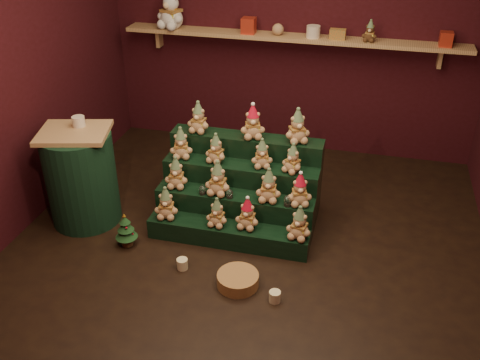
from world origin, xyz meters
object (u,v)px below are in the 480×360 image
(snow_globe_c, at_px, (288,201))
(wicker_basket, at_px, (238,280))
(side_table, at_px, (81,177))
(white_bear, at_px, (171,7))
(brown_bear, at_px, (370,31))
(snow_globe_a, at_px, (202,190))
(snow_globe_b, at_px, (230,194))
(riser_tier_front, at_px, (228,234))
(mug_left, at_px, (182,264))
(mini_christmas_tree, at_px, (126,230))
(mug_right, at_px, (275,296))

(snow_globe_c, relative_size, wicker_basket, 0.29)
(side_table, height_order, wicker_basket, side_table)
(white_bear, bearing_deg, brown_bear, 20.24)
(snow_globe_a, height_order, snow_globe_b, same)
(brown_bear, bearing_deg, snow_globe_c, -98.79)
(riser_tier_front, bearing_deg, white_bear, 121.12)
(snow_globe_a, bearing_deg, mug_left, -89.52)
(wicker_basket, xyz_separation_m, brown_bear, (0.74, 2.38, 1.37))
(mini_christmas_tree, height_order, brown_bear, brown_bear)
(riser_tier_front, relative_size, snow_globe_c, 14.70)
(snow_globe_a, xyz_separation_m, mug_left, (0.00, -0.58, -0.36))
(riser_tier_front, xyz_separation_m, mug_left, (-0.27, -0.42, -0.05))
(snow_globe_b, distance_m, mug_left, 0.72)
(riser_tier_front, relative_size, wicker_basket, 4.30)
(mug_right, bearing_deg, snow_globe_b, 125.81)
(riser_tier_front, height_order, side_table, side_table)
(snow_globe_a, xyz_separation_m, snow_globe_b, (0.24, 0.00, -0.00))
(mug_left, bearing_deg, mini_christmas_tree, 162.21)
(white_bear, bearing_deg, mini_christmas_tree, -61.77)
(brown_bear, bearing_deg, mug_right, -92.90)
(snow_globe_a, height_order, mug_left, snow_globe_a)
(mini_christmas_tree, xyz_separation_m, mug_right, (1.36, -0.37, -0.11))
(side_table, height_order, mug_right, side_table)
(side_table, xyz_separation_m, mug_right, (1.89, -0.66, -0.40))
(white_bear, bearing_deg, side_table, -77.05)
(mug_left, distance_m, brown_bear, 2.94)
(snow_globe_b, height_order, brown_bear, brown_bear)
(mini_christmas_tree, distance_m, mug_right, 1.42)
(snow_globe_b, xyz_separation_m, side_table, (-1.34, -0.11, 0.04))
(mug_left, relative_size, brown_bear, 0.43)
(wicker_basket, bearing_deg, snow_globe_a, 126.24)
(brown_bear, bearing_deg, snow_globe_b, -113.11)
(snow_globe_b, relative_size, side_table, 0.09)
(snow_globe_c, distance_m, white_bear, 2.61)
(mug_left, xyz_separation_m, wicker_basket, (0.49, -0.09, 0.01))
(riser_tier_front, xyz_separation_m, mini_christmas_tree, (-0.83, -0.24, 0.07))
(riser_tier_front, height_order, mug_left, riser_tier_front)
(snow_globe_a, relative_size, side_table, 0.09)
(side_table, relative_size, mug_left, 9.91)
(snow_globe_a, bearing_deg, mini_christmas_tree, -144.32)
(white_bear, distance_m, brown_bear, 2.09)
(riser_tier_front, bearing_deg, snow_globe_a, 149.51)
(wicker_basket, relative_size, brown_bear, 1.56)
(snow_globe_a, distance_m, mug_left, 0.68)
(snow_globe_c, bearing_deg, riser_tier_front, -161.55)
(snow_globe_b, height_order, snow_globe_c, snow_globe_c)
(mug_left, height_order, brown_bear, brown_bear)
(white_bear, relative_size, brown_bear, 2.19)
(mug_right, xyz_separation_m, white_bear, (-1.66, 2.48, 1.50))
(snow_globe_b, bearing_deg, wicker_basket, -69.81)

